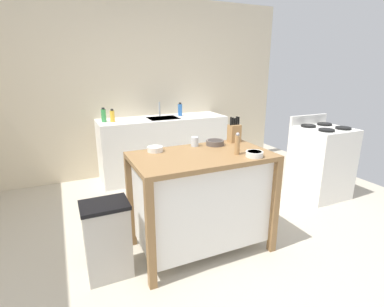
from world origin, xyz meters
name	(u,v)px	position (x,y,z in m)	size (l,w,h in m)	color
ground_plane	(202,258)	(0.00, 0.00, 0.00)	(6.06, 6.06, 0.00)	#BCB29E
wall_back	(129,89)	(0.00, 2.47, 1.30)	(5.06, 0.10, 2.60)	beige
kitchen_island	(201,197)	(0.07, 0.15, 0.51)	(1.19, 0.69, 0.91)	olive
knife_block	(234,133)	(0.54, 0.40, 1.00)	(0.11, 0.09, 0.25)	#AD7F4C
bowl_ceramic_small	(254,154)	(0.43, -0.10, 0.93)	(0.14, 0.14, 0.05)	silver
bowl_stoneware_deep	(155,149)	(-0.27, 0.39, 0.93)	(0.14, 0.14, 0.04)	silver
bowl_ceramic_wide	(215,142)	(0.31, 0.36, 0.94)	(0.17, 0.17, 0.05)	#564C47
drinking_cup	(195,142)	(0.12, 0.41, 0.95)	(0.07, 0.07, 0.09)	silver
pepper_grinder	(237,144)	(0.33, 0.02, 1.00)	(0.04, 0.04, 0.19)	#AD7F4C
trash_bin	(107,239)	(-0.77, 0.13, 0.32)	(0.36, 0.28, 0.63)	#B7B2A8
sink_counter	(164,147)	(0.39, 2.12, 0.45)	(1.89, 0.60, 0.90)	white
sink_faucet	(160,109)	(0.39, 2.26, 1.01)	(0.02, 0.02, 0.22)	#B7BCC1
bottle_hand_soap	(112,116)	(-0.34, 2.09, 0.98)	(0.06, 0.06, 0.18)	yellow
bottle_dish_soap	(180,110)	(0.70, 2.18, 0.99)	(0.06, 0.06, 0.20)	blue
bottle_spray_cleaner	(104,115)	(-0.45, 2.12, 0.99)	(0.07, 0.07, 0.20)	green
stove	(321,162)	(1.98, 0.57, 0.46)	(0.60, 0.60, 1.02)	white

